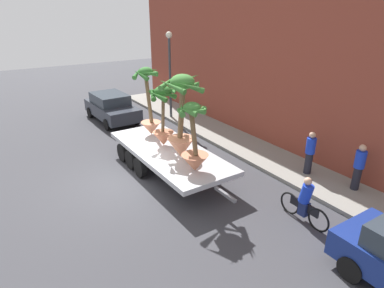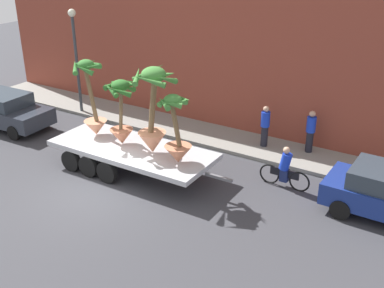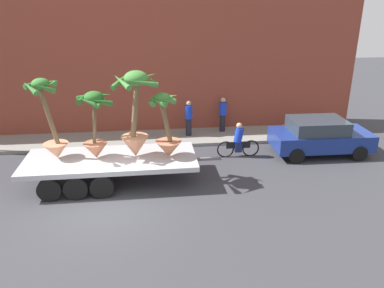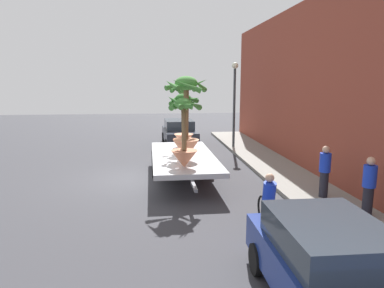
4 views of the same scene
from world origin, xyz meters
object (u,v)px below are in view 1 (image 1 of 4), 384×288
potted_palm_rear (149,106)px  potted_palm_extra (194,144)px  cyclist (305,202)px  street_lamp (170,64)px  pedestrian_far_left (310,152)px  potted_palm_middle (163,117)px  pedestrian_near_gate (359,166)px  trailing_car (112,107)px  flatbed_trailer (166,152)px  potted_palm_front (181,120)px

potted_palm_rear → potted_palm_extra: bearing=-4.8°
cyclist → potted_palm_rear: bearing=-167.0°
cyclist → street_lamp: 11.52m
cyclist → pedestrian_far_left: 3.14m
potted_palm_middle → pedestrian_near_gate: 7.32m
trailing_car → pedestrian_far_left: bearing=19.9°
potted_palm_middle → pedestrian_far_left: bearing=48.8°
trailing_car → cyclist: bearing=6.4°
trailing_car → pedestrian_near_gate: size_ratio=2.50×
potted_palm_middle → street_lamp: bearing=148.2°
flatbed_trailer → trailing_car: bearing=176.7°
pedestrian_far_left → pedestrian_near_gate: bearing=13.6°
potted_palm_rear → cyclist: size_ratio=1.58×
potted_palm_middle → potted_palm_front: (1.42, -0.03, 0.26)m
flatbed_trailer → potted_palm_middle: potted_palm_middle is taller
potted_palm_middle → street_lamp: size_ratio=0.51×
trailing_car → pedestrian_far_left: (10.86, 3.93, 0.22)m
trailing_car → pedestrian_near_gate: (12.60, 4.35, 0.22)m
flatbed_trailer → cyclist: size_ratio=3.90×
potted_palm_rear → pedestrian_far_left: bearing=38.1°
potted_palm_extra → potted_palm_front: bearing=171.0°
potted_palm_extra → street_lamp: size_ratio=0.49×
flatbed_trailer → potted_palm_rear: (-1.73, 0.20, 1.46)m
potted_palm_rear → flatbed_trailer: bearing=-6.7°
street_lamp → potted_palm_rear: bearing=-39.5°
potted_palm_extra → pedestrian_far_left: bearing=74.2°
trailing_car → potted_palm_middle: bearing=-2.9°
flatbed_trailer → potted_palm_front: potted_palm_front is taller
trailing_car → street_lamp: 4.21m
flatbed_trailer → potted_palm_front: bearing=1.6°
potted_palm_front → cyclist: potted_palm_front is taller
flatbed_trailer → potted_palm_extra: potted_palm_extra is taller
pedestrian_near_gate → cyclist: bearing=-87.5°
potted_palm_middle → street_lamp: (-5.49, 3.41, 1.04)m
potted_palm_rear → potted_palm_middle: (1.53, -0.14, -0.05)m
cyclist → potted_palm_middle: bearing=-162.3°
cyclist → trailing_car: size_ratio=0.43×
potted_palm_front → pedestrian_near_gate: 6.40m
potted_palm_rear → potted_palm_extra: 4.05m
pedestrian_far_left → street_lamp: bearing=-174.6°
potted_palm_middle → potted_palm_front: potted_palm_front is taller
potted_palm_extra → flatbed_trailer: bearing=176.6°
flatbed_trailer → street_lamp: 7.11m
potted_palm_rear → pedestrian_near_gate: size_ratio=1.70×
pedestrian_near_gate → street_lamp: street_lamp is taller
potted_palm_front → trailing_car: potted_palm_front is taller
potted_palm_middle → flatbed_trailer: bearing=-17.0°
cyclist → street_lamp: street_lamp is taller
potted_palm_middle → pedestrian_near_gate: (5.49, 4.71, -1.14)m
potted_palm_middle → pedestrian_far_left: potted_palm_middle is taller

